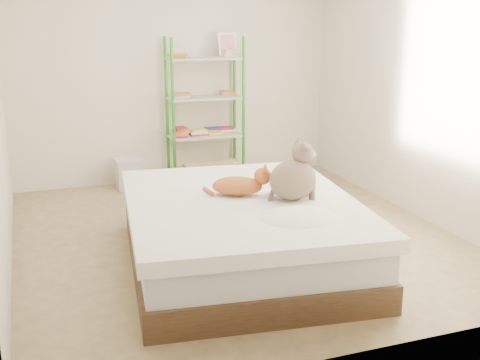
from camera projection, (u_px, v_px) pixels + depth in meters
name	position (u px, v px, depth m)	size (l,w,h in m)	color
room	(234.00, 92.00, 5.11)	(3.81, 4.21, 2.61)	tan
bed	(241.00, 232.00, 4.74)	(1.99, 2.37, 0.55)	brown
orange_cat	(237.00, 184.00, 4.75)	(0.47, 0.25, 0.19)	#C86438
grey_cat	(293.00, 171.00, 4.60)	(0.33, 0.40, 0.46)	#7E6B55
shelf_unit	(206.00, 116.00, 7.06)	(0.88, 0.36, 1.74)	green
cardboard_box	(211.00, 182.00, 6.53)	(0.52, 0.50, 0.42)	#A18045
white_bin	(129.00, 173.00, 6.89)	(0.32, 0.28, 0.35)	silver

